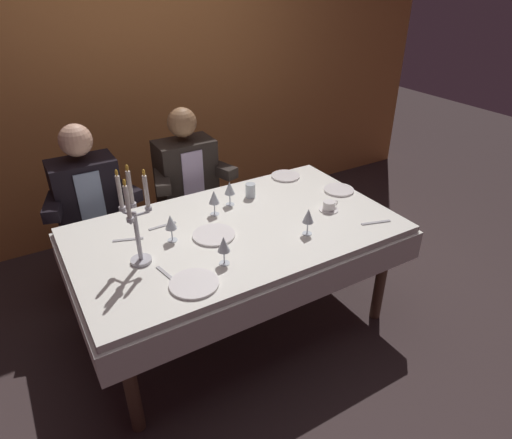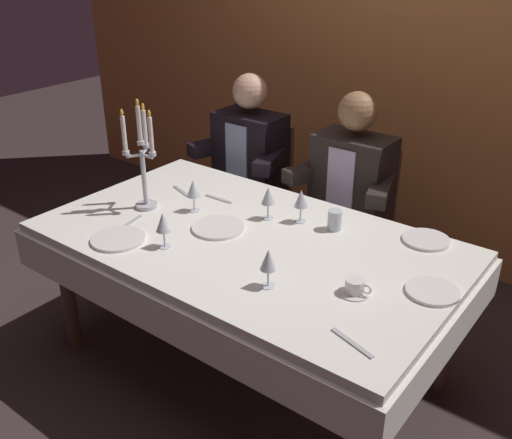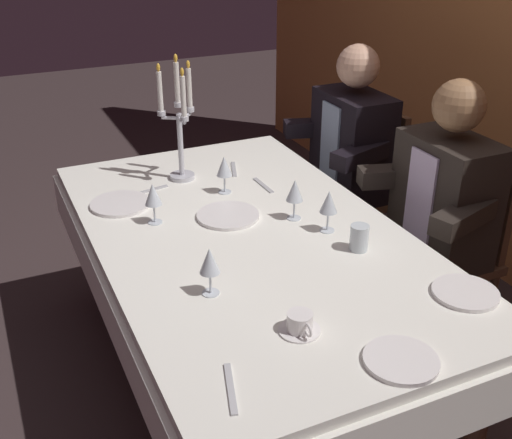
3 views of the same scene
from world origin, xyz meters
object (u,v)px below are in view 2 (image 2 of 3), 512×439
object	(u,v)px
candelabra	(143,162)
dinner_plate_3	(218,227)
dinner_plate_0	(118,239)
wine_glass_1	(268,260)
wine_glass_4	(301,200)
seated_diner_1	(353,181)
coffee_cup_0	(355,287)
dinner_plate_1	(433,291)
dinner_plate_2	(426,240)
dining_table	(247,259)
water_tumbler_0	(335,220)
wine_glass_2	(268,196)
wine_glass_0	(193,189)
wine_glass_3	(163,223)
seated_diner_0	(251,154)

from	to	relation	value
candelabra	dinner_plate_3	bearing A→B (deg)	4.98
dinner_plate_0	dinner_plate_3	bearing A→B (deg)	51.72
wine_glass_1	dinner_plate_0	bearing A→B (deg)	-172.31
dinner_plate_0	wine_glass_1	size ratio (longest dim) A/B	1.49
wine_glass_4	seated_diner_1	distance (m)	0.62
coffee_cup_0	seated_diner_1	xyz separation A→B (m)	(-0.56, 1.00, -0.03)
dinner_plate_1	dinner_plate_3	size ratio (longest dim) A/B	0.84
dinner_plate_2	dining_table	bearing A→B (deg)	-145.48
dining_table	dinner_plate_2	size ratio (longest dim) A/B	9.23
dinner_plate_2	dinner_plate_3	xyz separation A→B (m)	(-0.82, -0.47, 0.00)
dinner_plate_2	coffee_cup_0	xyz separation A→B (m)	(-0.05, -0.57, 0.02)
dinner_plate_0	dinner_plate_3	world-z (taller)	same
coffee_cup_0	dinner_plate_2	bearing A→B (deg)	84.98
water_tumbler_0	wine_glass_2	bearing A→B (deg)	-163.23
dining_table	wine_glass_4	world-z (taller)	wine_glass_4
wine_glass_0	dinner_plate_3	bearing A→B (deg)	-19.10
dinner_plate_2	wine_glass_3	bearing A→B (deg)	-140.01
wine_glass_4	seated_diner_1	bearing A→B (deg)	94.94
candelabra	seated_diner_1	world-z (taller)	candelabra
coffee_cup_0	seated_diner_0	bearing A→B (deg)	142.09
wine_glass_3	wine_glass_0	bearing A→B (deg)	113.10
dining_table	dinner_plate_3	world-z (taller)	dinner_plate_3
candelabra	wine_glass_3	size ratio (longest dim) A/B	3.36
dinner_plate_1	water_tumbler_0	world-z (taller)	water_tumbler_0
dinner_plate_1	wine_glass_4	world-z (taller)	wine_glass_4
dinner_plate_0	seated_diner_1	distance (m)	1.35
dinner_plate_1	dinner_plate_2	bearing A→B (deg)	115.87
dinner_plate_2	coffee_cup_0	bearing A→B (deg)	-95.02
wine_glass_1	coffee_cup_0	world-z (taller)	wine_glass_1
wine_glass_2	wine_glass_3	xyz separation A→B (m)	(-0.19, -0.50, -0.00)
dinner_plate_1	wine_glass_2	xyz separation A→B (m)	(-0.88, 0.14, 0.11)
dinner_plate_1	wine_glass_1	bearing A→B (deg)	-146.70
candelabra	water_tumbler_0	bearing A→B (deg)	22.54
wine_glass_1	seated_diner_0	bearing A→B (deg)	130.43
dining_table	wine_glass_1	xyz separation A→B (m)	(0.32, -0.27, 0.24)
wine_glass_2	coffee_cup_0	distance (m)	0.73
dinner_plate_0	seated_diner_0	bearing A→B (deg)	100.30
wine_glass_0	wine_glass_3	size ratio (longest dim) A/B	1.00
candelabra	wine_glass_0	bearing A→B (deg)	27.81
dinner_plate_0	dining_table	bearing A→B (deg)	40.60
wine_glass_1	seated_diner_0	xyz separation A→B (m)	(-0.99, 1.16, -0.12)
candelabra	dinner_plate_1	bearing A→B (deg)	5.12
wine_glass_1	coffee_cup_0	bearing A→B (deg)	29.14
candelabra	wine_glass_0	xyz separation A→B (m)	(0.22, 0.12, -0.13)
seated_diner_0	wine_glass_2	bearing A→B (deg)	-46.94
water_tumbler_0	wine_glass_3	bearing A→B (deg)	-130.17
candelabra	wine_glass_3	world-z (taller)	candelabra
dinner_plate_1	water_tumbler_0	bearing A→B (deg)	157.80
candelabra	wine_glass_2	world-z (taller)	candelabra
dinner_plate_0	coffee_cup_0	bearing A→B (deg)	14.17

